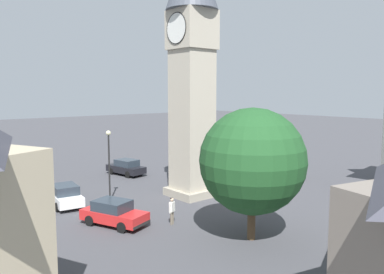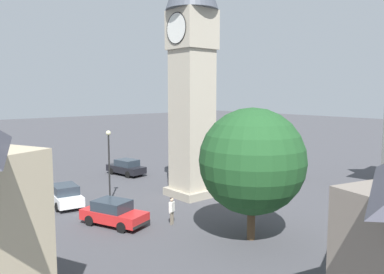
# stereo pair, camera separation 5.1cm
# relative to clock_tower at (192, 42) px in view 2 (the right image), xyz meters

# --- Properties ---
(ground_plane) EXTENTS (200.00, 200.00, 0.00)m
(ground_plane) POSITION_rel_clock_tower_xyz_m (-0.00, -0.00, -11.78)
(ground_plane) COLOR #424247
(clock_tower) EXTENTS (3.96, 3.96, 20.17)m
(clock_tower) POSITION_rel_clock_tower_xyz_m (0.00, 0.00, 0.00)
(clock_tower) COLOR #A59C89
(clock_tower) RESTS_ON ground
(car_blue_kerb) EXTENTS (4.32, 2.24, 1.53)m
(car_blue_kerb) POSITION_rel_clock_tower_xyz_m (-3.74, -8.72, -11.02)
(car_blue_kerb) COLOR white
(car_blue_kerb) RESTS_ON ground
(car_silver_kerb) EXTENTS (4.19, 4.02, 1.53)m
(car_silver_kerb) POSITION_rel_clock_tower_xyz_m (0.84, 10.74, -11.02)
(car_silver_kerb) COLOR silver
(car_silver_kerb) RESTS_ON ground
(car_red_corner) EXTENTS (4.35, 2.36, 1.53)m
(car_red_corner) POSITION_rel_clock_tower_xyz_m (-9.92, -0.03, -11.02)
(car_red_corner) COLOR black
(car_red_corner) RESTS_ON ground
(car_white_side) EXTENTS (4.46, 3.05, 1.53)m
(car_white_side) POSITION_rel_clock_tower_xyz_m (2.15, -8.07, -11.02)
(car_white_side) COLOR red
(car_white_side) RESTS_ON ground
(pedestrian) EXTENTS (0.33, 0.53, 1.69)m
(pedestrian) POSITION_rel_clock_tower_xyz_m (4.37, -5.31, -10.77)
(pedestrian) COLOR #706656
(pedestrian) RESTS_ON ground
(tree) EXTENTS (5.78, 5.78, 7.25)m
(tree) POSITION_rel_clock_tower_xyz_m (9.07, -3.43, -7.42)
(tree) COLOR brown
(tree) RESTS_ON ground
(lamp_post) EXTENTS (0.36, 0.36, 5.28)m
(lamp_post) POSITION_rel_clock_tower_xyz_m (-2.65, -5.73, -8.27)
(lamp_post) COLOR black
(lamp_post) RESTS_ON ground
(road_sign) EXTENTS (0.60, 0.07, 2.80)m
(road_sign) POSITION_rel_clock_tower_xyz_m (-5.68, 3.06, -9.88)
(road_sign) COLOR gray
(road_sign) RESTS_ON ground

